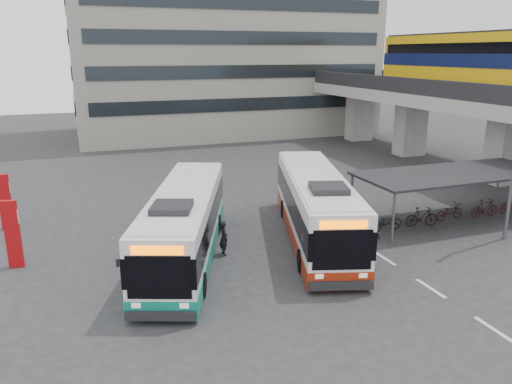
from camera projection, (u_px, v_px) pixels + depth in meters
name	position (u px, v px, depth m)	size (l,w,h in m)	color
ground	(331.00, 266.00, 20.16)	(120.00, 120.00, 0.00)	#28282B
viaduct	(477.00, 84.00, 34.17)	(8.00, 32.00, 9.68)	gray
bike_shelter	(453.00, 192.00, 25.26)	(10.00, 4.00, 2.54)	#595B60
office_block	(220.00, 10.00, 51.31)	(30.00, 15.00, 25.00)	gray
road_markings	(431.00, 288.00, 18.26)	(0.15, 7.60, 0.01)	beige
bus_main	(316.00, 207.00, 22.73)	(5.61, 11.39, 3.31)	white
bus_teal	(185.00, 225.00, 20.57)	(6.00, 10.95, 3.20)	white
pedestrian	(224.00, 238.00, 21.12)	(0.55, 0.36, 1.52)	black
sign_totem_mid	(13.00, 233.00, 19.71)	(0.60, 0.30, 2.80)	#A50A0D
sign_totem_north	(5.00, 201.00, 24.06)	(0.60, 0.23, 2.75)	#A50A0D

